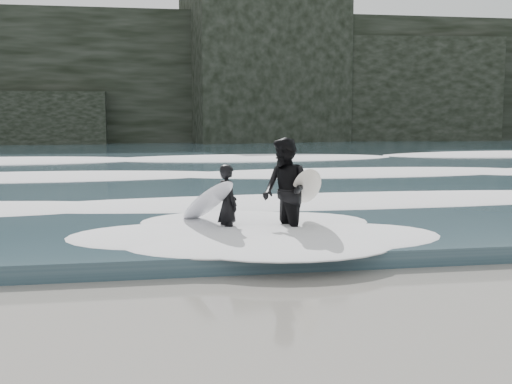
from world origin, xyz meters
TOP-DOWN VIEW (x-y plane):
  - ground at (0.00, 0.00)m, footprint 120.00×120.00m
  - sea at (0.00, 29.00)m, footprint 90.00×52.00m
  - headland at (0.00, 46.00)m, footprint 70.00×9.00m
  - foam_near at (0.00, 9.00)m, footprint 60.00×3.20m
  - foam_mid at (0.00, 16.00)m, footprint 60.00×4.00m
  - foam_far at (0.00, 25.00)m, footprint 60.00×4.80m
  - surfer_left at (1.01, 5.60)m, footprint 1.25×2.21m
  - surfer_right at (2.22, 5.20)m, footprint 1.37×1.93m

SIDE VIEW (x-z plane):
  - ground at x=0.00m, z-range 0.00..0.00m
  - sea at x=0.00m, z-range 0.00..0.30m
  - foam_near at x=0.00m, z-range 0.30..0.50m
  - foam_mid at x=0.00m, z-range 0.30..0.54m
  - foam_far at x=0.00m, z-range 0.30..0.60m
  - surfer_left at x=1.01m, z-range 0.01..1.53m
  - surfer_right at x=2.22m, z-range 0.01..2.04m
  - headland at x=0.00m, z-range 0.00..10.00m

